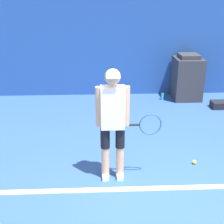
% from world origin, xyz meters
% --- Properties ---
extents(ground_plane, '(24.00, 24.00, 0.00)m').
position_xyz_m(ground_plane, '(0.00, 0.00, 0.00)').
color(ground_plane, '#2D5193').
extents(back_wall, '(24.00, 0.10, 2.78)m').
position_xyz_m(back_wall, '(0.00, 4.88, 1.39)').
color(back_wall, '#234C99').
rests_on(back_wall, ground_plane).
extents(court_baseline, '(21.60, 0.10, 0.01)m').
position_xyz_m(court_baseline, '(0.00, 0.43, 0.01)').
color(court_baseline, white).
rests_on(court_baseline, ground_plane).
extents(tennis_player, '(0.96, 0.28, 1.70)m').
position_xyz_m(tennis_player, '(-0.48, 0.77, 0.95)').
color(tennis_player, tan).
rests_on(tennis_player, ground_plane).
extents(tennis_ball, '(0.07, 0.07, 0.07)m').
position_xyz_m(tennis_ball, '(0.87, 1.09, 0.03)').
color(tennis_ball, '#D1E533').
rests_on(tennis_ball, ground_plane).
extents(covered_chair, '(0.69, 0.74, 1.17)m').
position_xyz_m(covered_chair, '(1.61, 4.41, 0.56)').
color(covered_chair, '#333338').
rests_on(covered_chair, ground_plane).
extents(water_bottle, '(0.07, 0.07, 0.21)m').
position_xyz_m(water_bottle, '(0.98, 4.32, 0.09)').
color(water_bottle, '#33ADD6').
rests_on(water_bottle, ground_plane).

